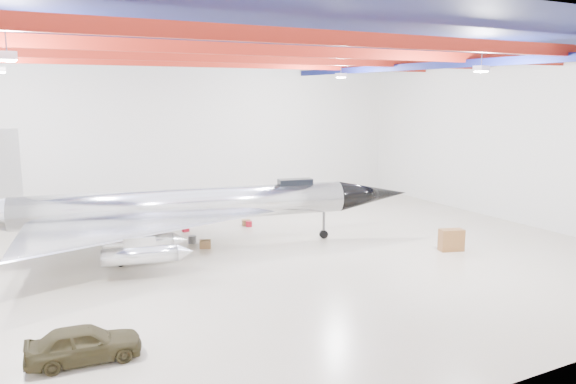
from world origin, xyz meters
TOP-DOWN VIEW (x-y plane):
  - floor at (0.00, 0.00)m, footprint 40.00×40.00m
  - wall_back at (0.00, 15.00)m, footprint 40.00×0.00m
  - wall_right at (20.00, 0.00)m, footprint 0.00×30.00m
  - ceiling at (0.00, 0.00)m, footprint 40.00×40.00m
  - ceiling_structure at (0.00, 0.00)m, footprint 39.50×29.50m
  - jet_aircraft at (-1.51, 3.74)m, footprint 24.90×16.86m
  - jeep at (-8.53, -7.52)m, footprint 3.72×1.77m
  - desk at (11.27, -3.38)m, footprint 1.44×1.01m
  - toolbox_red at (-0.36, 7.57)m, footprint 0.46×0.41m
  - engine_drum at (-0.84, 4.78)m, footprint 0.50×0.50m
  - parts_bin at (3.68, 7.34)m, footprint 0.64×0.56m
  - tool_chest at (3.70, 6.94)m, footprint 0.44×0.44m
  - oil_barrel at (-0.52, 3.46)m, footprint 0.76×0.69m
  - spares_box at (-0.71, 9.52)m, footprint 0.54×0.54m

SIDE VIEW (x-z plane):
  - floor at x=0.00m, z-range 0.00..0.00m
  - toolbox_red at x=-0.36m, z-range 0.00..0.27m
  - tool_chest at x=3.70m, z-range 0.00..0.36m
  - parts_bin at x=3.68m, z-range 0.00..0.37m
  - spares_box at x=-0.71m, z-range 0.00..0.40m
  - engine_drum at x=-0.84m, z-range 0.00..0.43m
  - oil_barrel at x=-0.52m, z-range 0.00..0.44m
  - desk at x=11.27m, z-range 0.00..1.20m
  - jeep at x=-8.53m, z-range 0.00..1.23m
  - jet_aircraft at x=-1.51m, z-range -1.18..5.66m
  - wall_back at x=0.00m, z-range -14.50..25.50m
  - wall_right at x=20.00m, z-range -9.50..20.50m
  - ceiling_structure at x=0.00m, z-range 9.79..10.86m
  - ceiling at x=0.00m, z-range 11.00..11.00m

